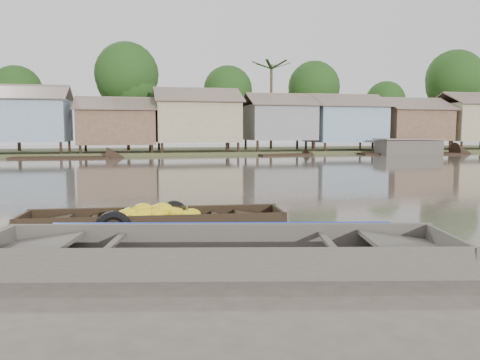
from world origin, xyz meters
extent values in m
plane|color=#463F36|center=(0.00, 0.00, 0.00)|extent=(120.00, 120.00, 0.00)
cube|color=#384723|center=(0.00, 33.00, 0.00)|extent=(120.00, 12.00, 0.50)
cube|color=#7991A7|center=(-10.50, 29.50, 2.70)|extent=(6.20, 5.20, 3.20)
cube|color=brown|center=(-10.50, 28.10, 4.75)|extent=(6.60, 3.02, 1.28)
cube|color=brown|center=(-10.50, 30.90, 4.75)|extent=(6.60, 3.02, 1.28)
cube|color=brown|center=(-3.80, 29.50, 2.20)|extent=(5.80, 4.60, 2.70)
cube|color=brown|center=(-3.80, 28.26, 4.00)|extent=(6.20, 2.67, 1.14)
cube|color=brown|center=(-3.80, 30.74, 4.00)|extent=(6.20, 2.67, 1.14)
cube|color=#9A8E6A|center=(2.50, 29.50, 2.65)|extent=(6.50, 5.30, 3.30)
cube|color=brown|center=(2.50, 28.07, 4.75)|extent=(6.90, 3.08, 1.31)
cube|color=brown|center=(2.50, 30.93, 4.75)|extent=(6.90, 3.08, 1.31)
cube|color=gray|center=(9.50, 29.50, 2.60)|extent=(5.40, 4.70, 2.90)
cube|color=brown|center=(9.50, 28.23, 4.50)|extent=(5.80, 2.73, 1.17)
cube|color=brown|center=(9.50, 30.77, 4.50)|extent=(5.80, 2.73, 1.17)
cube|color=#7991A7|center=(15.50, 29.50, 2.50)|extent=(6.00, 5.00, 3.10)
cube|color=brown|center=(15.50, 28.15, 4.50)|extent=(6.40, 2.90, 1.24)
cube|color=brown|center=(15.50, 30.85, 4.50)|extent=(6.40, 2.90, 1.24)
cube|color=brown|center=(22.00, 29.50, 2.45)|extent=(5.70, 4.90, 2.80)
cube|color=brown|center=(22.00, 28.18, 4.30)|extent=(6.10, 2.85, 1.21)
cube|color=brown|center=(22.00, 30.82, 4.30)|extent=(6.10, 2.85, 1.21)
cube|color=#9A8E6A|center=(28.50, 29.50, 2.70)|extent=(6.30, 5.10, 3.40)
cube|color=brown|center=(28.50, 30.88, 4.85)|extent=(6.70, 2.96, 1.26)
cylinder|color=#473323|center=(-12.00, 34.00, 2.45)|extent=(0.28, 0.28, 4.90)
sphere|color=#143310|center=(-12.00, 34.00, 5.25)|extent=(4.20, 4.20, 4.20)
cylinder|color=#473323|center=(-3.00, 33.00, 3.15)|extent=(0.28, 0.28, 6.30)
sphere|color=#143310|center=(-3.00, 33.00, 6.75)|extent=(5.40, 5.40, 5.40)
cylinder|color=#473323|center=(6.00, 34.00, 2.62)|extent=(0.28, 0.28, 5.25)
sphere|color=#143310|center=(6.00, 34.00, 5.62)|extent=(4.50, 4.50, 4.50)
cylinder|color=#473323|center=(14.00, 33.00, 2.80)|extent=(0.28, 0.28, 5.60)
sphere|color=#143310|center=(14.00, 33.00, 6.00)|extent=(4.80, 4.80, 4.80)
cylinder|color=#473323|center=(22.00, 34.00, 2.27)|extent=(0.28, 0.28, 4.55)
sphere|color=#143310|center=(22.00, 34.00, 4.88)|extent=(3.90, 3.90, 3.90)
cylinder|color=#473323|center=(29.00, 33.00, 3.32)|extent=(0.28, 0.28, 6.65)
sphere|color=#143310|center=(29.00, 33.00, 7.12)|extent=(5.70, 5.70, 5.70)
cylinder|color=#473323|center=(10.00, 33.50, 4.00)|extent=(0.24, 0.24, 8.00)
cube|color=black|center=(-2.13, 0.50, -0.08)|extent=(5.01, 1.35, 0.08)
cube|color=black|center=(-2.09, 1.04, 0.11)|extent=(5.05, 0.55, 0.47)
cube|color=black|center=(-2.18, -0.04, 0.11)|extent=(5.05, 0.55, 0.47)
cube|color=black|center=(0.33, 0.30, 0.11)|extent=(0.15, 1.10, 0.44)
cube|color=black|center=(-0.10, 0.33, 0.17)|extent=(0.93, 1.01, 0.18)
cube|color=black|center=(-4.60, 0.70, 0.11)|extent=(0.15, 1.10, 0.44)
cube|color=black|center=(-4.17, 0.67, 0.17)|extent=(0.93, 1.01, 0.18)
cube|color=black|center=(-3.31, 0.60, 0.21)|extent=(0.19, 1.06, 0.05)
cube|color=black|center=(-0.95, 0.40, 0.21)|extent=(0.19, 1.06, 0.05)
ellipsoid|color=yellow|center=(-2.73, 0.37, 0.20)|extent=(0.38, 0.28, 0.22)
ellipsoid|color=yellow|center=(-1.54, 0.70, 0.18)|extent=(0.37, 0.27, 0.22)
ellipsoid|color=yellow|center=(-2.75, 0.29, 0.15)|extent=(0.41, 0.30, 0.24)
ellipsoid|color=yellow|center=(-1.31, 0.12, 0.15)|extent=(0.35, 0.26, 0.21)
ellipsoid|color=yellow|center=(-2.96, 0.52, 0.13)|extent=(0.33, 0.24, 0.19)
ellipsoid|color=yellow|center=(-2.59, 0.59, 0.30)|extent=(0.43, 0.31, 0.25)
ellipsoid|color=yellow|center=(-1.73, 0.32, 0.32)|extent=(0.33, 0.24, 0.20)
ellipsoid|color=yellow|center=(-2.25, 0.73, 0.24)|extent=(0.35, 0.25, 0.20)
ellipsoid|color=yellow|center=(-2.33, 0.45, 0.30)|extent=(0.40, 0.29, 0.23)
ellipsoid|color=yellow|center=(-2.95, 0.68, 0.18)|extent=(0.39, 0.29, 0.23)
ellipsoid|color=yellow|center=(-2.81, 0.38, 0.20)|extent=(0.43, 0.31, 0.25)
ellipsoid|color=yellow|center=(-1.88, 0.79, 0.20)|extent=(0.37, 0.27, 0.22)
ellipsoid|color=yellow|center=(-2.89, 0.53, 0.20)|extent=(0.43, 0.31, 0.25)
ellipsoid|color=yellow|center=(-2.08, 0.40, 0.30)|extent=(0.38, 0.28, 0.22)
ellipsoid|color=yellow|center=(-1.99, 0.46, 0.38)|extent=(0.44, 0.32, 0.25)
ellipsoid|color=yellow|center=(-1.40, 0.63, 0.22)|extent=(0.42, 0.31, 0.24)
ellipsoid|color=yellow|center=(-2.94, 0.27, 0.11)|extent=(0.34, 0.25, 0.20)
ellipsoid|color=yellow|center=(-1.81, 0.42, 0.31)|extent=(0.39, 0.29, 0.23)
ellipsoid|color=yellow|center=(-2.70, 0.60, 0.27)|extent=(0.36, 0.27, 0.21)
ellipsoid|color=yellow|center=(-2.47, 0.29, 0.26)|extent=(0.33, 0.24, 0.19)
ellipsoid|color=yellow|center=(-2.07, 0.20, 0.17)|extent=(0.34, 0.25, 0.20)
ellipsoid|color=yellow|center=(-2.27, 0.69, 0.27)|extent=(0.38, 0.28, 0.22)
ellipsoid|color=yellow|center=(-2.33, 0.63, 0.28)|extent=(0.38, 0.28, 0.22)
ellipsoid|color=yellow|center=(-2.36, 0.56, 0.38)|extent=(0.40, 0.30, 0.24)
ellipsoid|color=yellow|center=(-2.10, 0.58, 0.36)|extent=(0.33, 0.24, 0.19)
ellipsoid|color=yellow|center=(-2.79, 0.29, 0.16)|extent=(0.42, 0.31, 0.25)
ellipsoid|color=yellow|center=(-2.36, 0.78, 0.27)|extent=(0.34, 0.25, 0.20)
ellipsoid|color=yellow|center=(-2.17, 0.62, 0.29)|extent=(0.41, 0.30, 0.24)
ellipsoid|color=yellow|center=(-1.47, 0.32, 0.23)|extent=(0.39, 0.29, 0.23)
cylinder|color=#3F6626|center=(-2.58, 0.54, 0.37)|extent=(0.04, 0.04, 0.16)
cylinder|color=#3F6626|center=(-1.95, 0.49, 0.37)|extent=(0.04, 0.04, 0.16)
cylinder|color=#3F6626|center=(-1.51, 0.45, 0.37)|extent=(0.04, 0.04, 0.16)
torus|color=black|center=(-1.73, 1.08, 0.13)|extent=(0.65, 0.21, 0.64)
torus|color=black|center=(-2.90, -0.05, 0.13)|extent=(0.69, 0.22, 0.68)
cube|color=#47423C|center=(-1.30, -2.18, -0.08)|extent=(6.79, 2.76, 0.08)
cube|color=#47423C|center=(-1.14, -1.39, 0.15)|extent=(6.67, 1.54, 0.54)
cube|color=#47423C|center=(-1.47, -2.98, 0.15)|extent=(6.67, 1.54, 0.54)
cube|color=#47423C|center=(1.95, -2.86, 0.15)|extent=(0.40, 1.63, 0.51)
cube|color=#47423C|center=(1.38, -2.74, 0.22)|extent=(1.42, 1.63, 0.22)
cube|color=#47423C|center=(-3.99, -1.62, 0.22)|extent=(1.42, 1.63, 0.22)
cube|color=#47423C|center=(-2.86, -1.86, 0.26)|extent=(0.42, 1.58, 0.05)
cube|color=#47423C|center=(0.25, -2.51, 0.26)|extent=(0.42, 1.58, 0.05)
cube|color=#665E54|center=(-1.30, -2.18, -0.04)|extent=(5.21, 2.30, 0.02)
cube|color=#0F2B9A|center=(-1.13, -1.34, 0.36)|extent=(5.39, 1.20, 0.13)
torus|color=olive|center=(1.40, -3.03, -0.02)|extent=(0.38, 0.38, 0.05)
torus|color=olive|center=(1.40, -3.03, 0.02)|extent=(0.31, 0.31, 0.05)
cube|color=black|center=(19.50, 25.48, -0.05)|extent=(8.48, 2.76, 0.35)
cube|color=black|center=(8.90, 25.97, -0.05)|extent=(4.27, 1.64, 0.35)
cube|color=black|center=(-7.46, 25.58, -0.05)|extent=(6.82, 2.03, 0.35)
cube|color=black|center=(19.00, 25.00, 0.55)|extent=(5.00, 2.00, 1.20)
camera|label=1|loc=(-2.50, -8.70, 1.90)|focal=35.00mm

